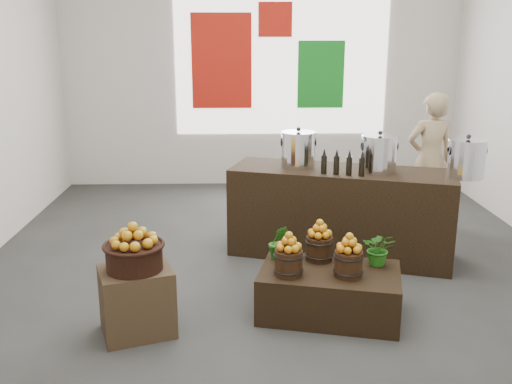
{
  "coord_description": "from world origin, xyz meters",
  "views": [
    {
      "loc": [
        -0.34,
        -5.29,
        2.26
      ],
      "look_at": [
        -0.2,
        -0.4,
        0.92
      ],
      "focal_mm": 40.0,
      "sensor_mm": 36.0,
      "label": 1
    }
  ],
  "objects_px": {
    "stock_pot_center": "(379,155)",
    "display_table": "(329,292)",
    "shopper": "(430,160)",
    "stock_pot_left": "(298,150)",
    "stock_pot_right": "(466,160)",
    "counter": "(340,213)",
    "wicker_basket": "(134,257)",
    "crate": "(137,301)"
  },
  "relations": [
    {
      "from": "stock_pot_center",
      "to": "display_table",
      "type": "bearing_deg",
      "value": -118.18
    },
    {
      "from": "display_table",
      "to": "shopper",
      "type": "distance_m",
      "value": 2.91
    },
    {
      "from": "stock_pot_left",
      "to": "stock_pot_right",
      "type": "distance_m",
      "value": 1.66
    },
    {
      "from": "counter",
      "to": "stock_pot_left",
      "type": "distance_m",
      "value": 0.79
    },
    {
      "from": "display_table",
      "to": "stock_pot_left",
      "type": "height_order",
      "value": "stock_pot_left"
    },
    {
      "from": "display_table",
      "to": "stock_pot_left",
      "type": "xyz_separation_m",
      "value": [
        -0.13,
        1.49,
        0.91
      ]
    },
    {
      "from": "stock_pot_left",
      "to": "stock_pot_right",
      "type": "xyz_separation_m",
      "value": [
        1.58,
        -0.5,
        0.0
      ]
    },
    {
      "from": "display_table",
      "to": "wicker_basket",
      "type": "bearing_deg",
      "value": -157.01
    },
    {
      "from": "display_table",
      "to": "stock_pot_center",
      "type": "distance_m",
      "value": 1.68
    },
    {
      "from": "counter",
      "to": "stock_pot_left",
      "type": "height_order",
      "value": "stock_pot_left"
    },
    {
      "from": "counter",
      "to": "display_table",
      "type": "bearing_deg",
      "value": -85.66
    },
    {
      "from": "wicker_basket",
      "to": "display_table",
      "type": "relative_size",
      "value": 0.38
    },
    {
      "from": "stock_pot_center",
      "to": "shopper",
      "type": "xyz_separation_m",
      "value": [
        0.91,
        1.13,
        -0.3
      ]
    },
    {
      "from": "stock_pot_right",
      "to": "shopper",
      "type": "xyz_separation_m",
      "value": [
        0.12,
        1.38,
        -0.3
      ]
    },
    {
      "from": "stock_pot_right",
      "to": "shopper",
      "type": "distance_m",
      "value": 1.42
    },
    {
      "from": "wicker_basket",
      "to": "stock_pot_right",
      "type": "xyz_separation_m",
      "value": [
        3.0,
        1.25,
        0.48
      ]
    },
    {
      "from": "wicker_basket",
      "to": "stock_pot_left",
      "type": "height_order",
      "value": "stock_pot_left"
    },
    {
      "from": "shopper",
      "to": "counter",
      "type": "bearing_deg",
      "value": 32.67
    },
    {
      "from": "counter",
      "to": "stock_pot_right",
      "type": "relative_size",
      "value": 6.47
    },
    {
      "from": "shopper",
      "to": "wicker_basket",
      "type": "bearing_deg",
      "value": 33.7
    },
    {
      "from": "wicker_basket",
      "to": "stock_pot_left",
      "type": "xyz_separation_m",
      "value": [
        1.42,
        1.75,
        0.48
      ]
    },
    {
      "from": "display_table",
      "to": "shopper",
      "type": "xyz_separation_m",
      "value": [
        1.57,
        2.37,
        0.62
      ]
    },
    {
      "from": "wicker_basket",
      "to": "shopper",
      "type": "xyz_separation_m",
      "value": [
        3.12,
        2.63,
        0.18
      ]
    },
    {
      "from": "stock_pot_right",
      "to": "display_table",
      "type": "bearing_deg",
      "value": -145.81
    },
    {
      "from": "stock_pot_right",
      "to": "crate",
      "type": "bearing_deg",
      "value": -157.37
    },
    {
      "from": "wicker_basket",
      "to": "stock_pot_center",
      "type": "distance_m",
      "value": 2.72
    },
    {
      "from": "stock_pot_left",
      "to": "stock_pot_center",
      "type": "xyz_separation_m",
      "value": [
        0.79,
        -0.25,
        0.0
      ]
    },
    {
      "from": "stock_pot_center",
      "to": "shopper",
      "type": "height_order",
      "value": "shopper"
    },
    {
      "from": "stock_pot_left",
      "to": "stock_pot_center",
      "type": "height_order",
      "value": "same"
    },
    {
      "from": "stock_pot_right",
      "to": "stock_pot_left",
      "type": "bearing_deg",
      "value": 162.39
    },
    {
      "from": "stock_pot_center",
      "to": "wicker_basket",
      "type": "bearing_deg",
      "value": -145.81
    },
    {
      "from": "stock_pot_left",
      "to": "wicker_basket",
      "type": "bearing_deg",
      "value": -129.03
    },
    {
      "from": "counter",
      "to": "stock_pot_right",
      "type": "xyz_separation_m",
      "value": [
        1.14,
        -0.36,
        0.64
      ]
    },
    {
      "from": "wicker_basket",
      "to": "stock_pot_center",
      "type": "bearing_deg",
      "value": 34.19
    },
    {
      "from": "counter",
      "to": "stock_pot_right",
      "type": "distance_m",
      "value": 1.35
    },
    {
      "from": "stock_pot_left",
      "to": "stock_pot_center",
      "type": "relative_size",
      "value": 1.0
    },
    {
      "from": "crate",
      "to": "counter",
      "type": "height_order",
      "value": "counter"
    },
    {
      "from": "display_table",
      "to": "counter",
      "type": "bearing_deg",
      "value": 90.07
    },
    {
      "from": "display_table",
      "to": "counter",
      "type": "xyz_separation_m",
      "value": [
        0.32,
        1.35,
        0.27
      ]
    },
    {
      "from": "stock_pot_center",
      "to": "stock_pot_right",
      "type": "distance_m",
      "value": 0.83
    },
    {
      "from": "wicker_basket",
      "to": "stock_pot_right",
      "type": "bearing_deg",
      "value": 22.63
    },
    {
      "from": "display_table",
      "to": "stock_pot_center",
      "type": "height_order",
      "value": "stock_pot_center"
    }
  ]
}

